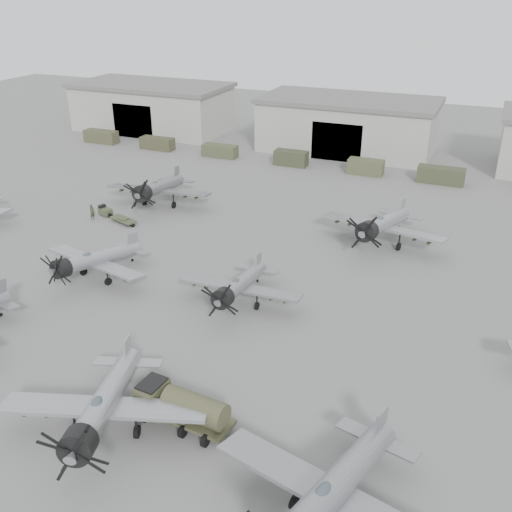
% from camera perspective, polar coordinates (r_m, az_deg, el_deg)
% --- Properties ---
extents(ground, '(220.00, 220.00, 0.00)m').
position_cam_1_polar(ground, '(46.95, -10.51, -8.56)').
color(ground, slate).
rests_on(ground, ground).
extents(hangar_left, '(29.00, 14.80, 8.70)m').
position_cam_1_polar(hangar_left, '(113.67, -10.32, 14.48)').
color(hangar_left, '#A9A89E').
rests_on(hangar_left, ground).
extents(hangar_center, '(29.00, 14.80, 8.70)m').
position_cam_1_polar(hangar_center, '(98.85, 9.17, 12.87)').
color(hangar_center, '#A9A89E').
rests_on(hangar_center, ground).
extents(support_truck_0, '(6.14, 2.20, 2.16)m').
position_cam_1_polar(support_truck_0, '(106.78, -15.23, 11.45)').
color(support_truck_0, '#43442C').
rests_on(support_truck_0, ground).
extents(support_truck_1, '(5.85, 2.20, 2.03)m').
position_cam_1_polar(support_truck_1, '(100.33, -9.85, 11.03)').
color(support_truck_1, '#3C3C27').
rests_on(support_truck_1, ground).
extents(support_truck_2, '(5.75, 2.20, 1.96)m').
position_cam_1_polar(support_truck_2, '(94.69, -3.63, 10.45)').
color(support_truck_2, '#41452D').
rests_on(support_truck_2, ground).
extents(support_truck_3, '(5.14, 2.20, 2.30)m').
position_cam_1_polar(support_truck_3, '(90.08, 3.52, 9.75)').
color(support_truck_3, '#353A26').
rests_on(support_truck_3, ground).
extents(support_truck_4, '(5.22, 2.20, 2.24)m').
position_cam_1_polar(support_truck_4, '(87.14, 10.91, 8.74)').
color(support_truck_4, '#484A30').
rests_on(support_truck_4, ground).
extents(support_truck_5, '(6.49, 2.20, 2.31)m').
position_cam_1_polar(support_truck_5, '(85.75, 18.00, 7.68)').
color(support_truck_5, '#393D28').
rests_on(support_truck_5, ground).
extents(aircraft_near_1, '(13.17, 11.86, 5.29)m').
position_cam_1_polar(aircraft_near_1, '(37.77, -15.17, -14.35)').
color(aircraft_near_1, '#A0A3A8').
rests_on(aircraft_near_1, ground).
extents(aircraft_near_2, '(13.87, 12.48, 5.51)m').
position_cam_1_polar(aircraft_near_2, '(31.86, 7.29, -22.59)').
color(aircraft_near_2, gray).
rests_on(aircraft_near_2, ground).
extents(aircraft_mid_1, '(11.78, 10.61, 4.68)m').
position_cam_1_polar(aircraft_mid_1, '(56.46, -16.05, -0.43)').
color(aircraft_mid_1, '#999DA2').
rests_on(aircraft_mid_1, ground).
extents(aircraft_mid_2, '(11.24, 10.11, 4.51)m').
position_cam_1_polar(aircraft_mid_2, '(50.01, -1.78, -3.01)').
color(aircraft_mid_2, gray).
rests_on(aircraft_mid_2, ground).
extents(aircraft_far_0, '(13.66, 12.29, 5.43)m').
position_cam_1_polar(aircraft_far_0, '(73.48, -9.84, 6.70)').
color(aircraft_far_0, gray).
rests_on(aircraft_far_0, ground).
extents(aircraft_far_1, '(13.86, 12.47, 5.50)m').
position_cam_1_polar(aircraft_far_1, '(62.73, 12.46, 3.07)').
color(aircraft_far_1, '#9B9EA3').
rests_on(aircraft_far_1, ground).
extents(fuel_tanker, '(6.78, 2.79, 2.55)m').
position_cam_1_polar(fuel_tanker, '(38.39, -7.32, -14.57)').
color(fuel_tanker, '#45452D').
rests_on(fuel_tanker, ground).
extents(tug_trailer, '(6.35, 3.19, 1.27)m').
position_cam_1_polar(tug_trailer, '(71.61, -14.21, 4.04)').
color(tug_trailer, '#3F472E').
rests_on(tug_trailer, ground).
extents(ground_crew, '(0.53, 0.76, 1.96)m').
position_cam_1_polar(ground_crew, '(71.58, -16.07, 4.24)').
color(ground_crew, '#353B27').
rests_on(ground_crew, ground).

